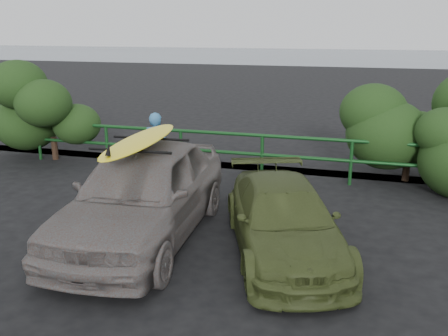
# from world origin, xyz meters

# --- Properties ---
(ground) EXTENTS (80.00, 80.00, 0.00)m
(ground) POSITION_xyz_m (0.00, 0.00, 0.00)
(ground) COLOR black
(ocean) EXTENTS (200.00, 200.00, 0.00)m
(ocean) POSITION_xyz_m (0.00, 60.00, 0.00)
(ocean) COLOR slate
(ocean) RESTS_ON ground
(guardrail) EXTENTS (14.00, 0.08, 1.04)m
(guardrail) POSITION_xyz_m (0.00, 5.00, 0.52)
(guardrail) COLOR #124118
(guardrail) RESTS_ON ground
(shrub_left) EXTENTS (3.20, 2.40, 2.47)m
(shrub_left) POSITION_xyz_m (-4.80, 5.40, 1.23)
(shrub_left) COLOR #1F3B15
(shrub_left) RESTS_ON ground
(sedan) EXTENTS (2.12, 4.72, 1.57)m
(sedan) POSITION_xyz_m (-0.15, 1.08, 0.79)
(sedan) COLOR #69605D
(sedan) RESTS_ON ground
(olive_vehicle) EXTENTS (2.75, 4.06, 1.09)m
(olive_vehicle) POSITION_xyz_m (2.16, 1.15, 0.55)
(olive_vehicle) COLOR #3E4A20
(olive_vehicle) RESTS_ON ground
(man) EXTENTS (0.63, 0.45, 1.61)m
(man) POSITION_xyz_m (-1.17, 3.92, 0.80)
(man) COLOR teal
(man) RESTS_ON ground
(roof_rack) EXTENTS (1.38, 1.00, 0.04)m
(roof_rack) POSITION_xyz_m (-0.15, 1.08, 1.60)
(roof_rack) COLOR black
(roof_rack) RESTS_ON sedan
(surfboard) EXTENTS (0.73, 2.79, 0.08)m
(surfboard) POSITION_xyz_m (-0.15, 1.08, 1.66)
(surfboard) COLOR yellow
(surfboard) RESTS_ON roof_rack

